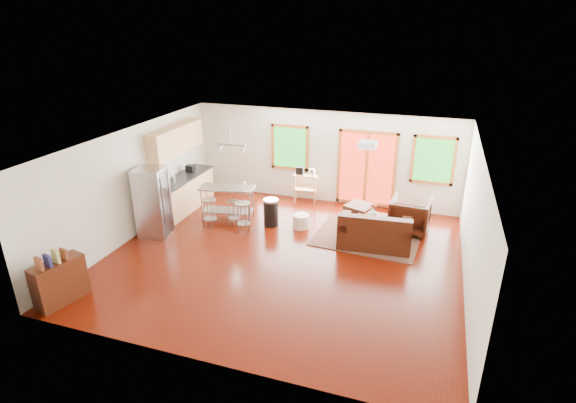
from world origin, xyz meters
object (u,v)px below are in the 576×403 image
(ottoman, at_px, (360,212))
(coffee_table, at_px, (376,219))
(refrigerator, at_px, (153,202))
(loveseat, at_px, (374,233))
(kitchen_cart, at_px, (305,178))
(rug, at_px, (367,237))
(island, at_px, (227,197))
(armchair, at_px, (410,213))

(ottoman, bearing_deg, coffee_table, -45.32)
(ottoman, relative_size, refrigerator, 0.38)
(loveseat, relative_size, refrigerator, 1.00)
(coffee_table, distance_m, kitchen_cart, 2.60)
(rug, relative_size, ottoman, 3.80)
(loveseat, xyz_separation_m, island, (-3.86, 0.36, 0.26))
(rug, bearing_deg, island, -179.40)
(armchair, xyz_separation_m, refrigerator, (-5.82, -2.14, 0.37))
(ottoman, bearing_deg, kitchen_cart, 154.89)
(rug, distance_m, loveseat, 0.56)
(coffee_table, height_order, island, island)
(armchair, distance_m, island, 4.62)
(coffee_table, bearing_deg, kitchen_cart, 149.46)
(rug, relative_size, loveseat, 1.43)
(coffee_table, xyz_separation_m, kitchen_cart, (-2.22, 1.31, 0.38))
(rug, distance_m, coffee_table, 0.57)
(loveseat, bearing_deg, refrigerator, -173.07)
(refrigerator, bearing_deg, ottoman, 17.14)
(refrigerator, distance_m, island, 1.90)
(coffee_table, height_order, armchair, armchair)
(ottoman, xyz_separation_m, kitchen_cart, (-1.72, 0.81, 0.49))
(coffee_table, xyz_separation_m, ottoman, (-0.50, 0.50, -0.11))
(loveseat, distance_m, coffee_table, 0.86)
(loveseat, height_order, coffee_table, loveseat)
(ottoman, bearing_deg, rug, -69.49)
(loveseat, xyz_separation_m, refrigerator, (-5.12, -1.04, 0.50))
(loveseat, relative_size, coffee_table, 1.71)
(loveseat, distance_m, armchair, 1.31)
(rug, distance_m, armchair, 1.24)
(coffee_table, xyz_separation_m, refrigerator, (-5.04, -1.90, 0.52))
(loveseat, xyz_separation_m, armchair, (0.70, 1.10, 0.13))
(rug, height_order, island, island)
(refrigerator, bearing_deg, coffee_table, 9.96)
(loveseat, relative_size, kitchen_cart, 1.64)
(coffee_table, bearing_deg, island, -172.52)
(rug, relative_size, refrigerator, 1.43)
(coffee_table, distance_m, ottoman, 0.71)
(rug, distance_m, kitchen_cart, 2.81)
(rug, bearing_deg, loveseat, -62.12)
(refrigerator, height_order, island, refrigerator)
(ottoman, distance_m, island, 3.46)
(loveseat, height_order, kitchen_cart, kitchen_cart)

